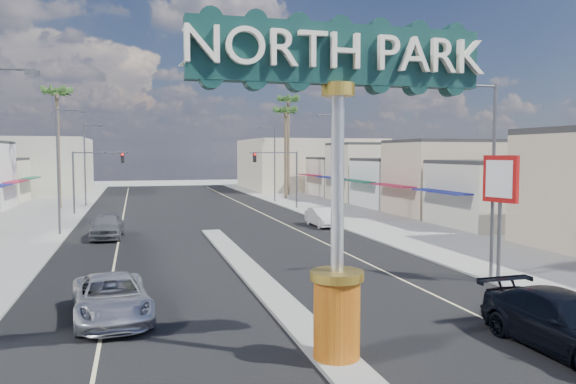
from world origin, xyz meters
TOP-DOWN VIEW (x-y plane):
  - ground at (0.00, 30.00)m, footprint 160.00×160.00m
  - road at (0.00, 30.00)m, footprint 20.00×120.00m
  - median_island at (0.00, 14.00)m, footprint 1.30×30.00m
  - sidewalk_left at (-14.00, 30.00)m, footprint 8.00×120.00m
  - sidewalk_right at (14.00, 30.00)m, footprint 8.00×120.00m
  - storefront_row_right at (24.00, 43.00)m, footprint 12.00×42.00m
  - backdrop_far_left at (-22.00, 75.00)m, footprint 20.00×20.00m
  - backdrop_far_right at (22.00, 75.00)m, footprint 20.00×20.00m
  - gateway_sign at (0.00, 1.98)m, footprint 8.20×1.50m
  - traffic_signal_left at (-9.18, 43.99)m, footprint 5.09×0.45m
  - traffic_signal_right at (9.18, 43.99)m, footprint 5.09×0.45m
  - streetlight_l_mid at (-10.43, 30.00)m, footprint 2.03×0.22m
  - streetlight_l_far at (-10.43, 52.00)m, footprint 2.03×0.22m
  - streetlight_r_near at (10.43, 10.00)m, footprint 2.03×0.22m
  - streetlight_r_mid at (10.43, 30.00)m, footprint 2.03×0.22m
  - streetlight_r_far at (10.43, 52.00)m, footprint 2.03×0.22m
  - palm_left_far at (-13.00, 50.00)m, footprint 2.60×2.60m
  - palm_right_mid at (13.00, 56.00)m, footprint 2.60×2.60m
  - palm_right_far at (15.00, 62.00)m, footprint 2.60×2.60m
  - suv_left at (-6.23, 7.96)m, footprint 3.11×5.77m
  - suv_right at (6.87, 1.07)m, footprint 2.63×5.99m
  - car_parked_left at (-7.27, 27.72)m, footprint 2.32×5.21m
  - car_parked_right at (9.00, 29.72)m, footprint 1.65×4.53m
  - bank_pylon_sign at (10.49, 9.32)m, footprint 0.70×1.76m

SIDE VIEW (x-z plane):
  - ground at x=0.00m, z-range 0.00..0.00m
  - road at x=0.00m, z-range 0.00..0.01m
  - sidewalk_left at x=-14.00m, z-range 0.00..0.12m
  - sidewalk_right at x=14.00m, z-range 0.00..0.12m
  - median_island at x=0.00m, z-range 0.00..0.16m
  - car_parked_right at x=9.00m, z-range 0.00..1.48m
  - suv_left at x=-6.23m, z-range 0.00..1.54m
  - suv_right at x=6.87m, z-range 0.00..1.71m
  - car_parked_left at x=-7.27m, z-range 0.00..1.74m
  - storefront_row_right at x=24.00m, z-range 0.00..6.00m
  - backdrop_far_left at x=-22.00m, z-range 0.00..8.00m
  - backdrop_far_right at x=22.00m, z-range 0.00..8.00m
  - traffic_signal_left at x=-9.18m, z-range 1.27..7.27m
  - traffic_signal_right at x=9.18m, z-range 1.27..7.27m
  - bank_pylon_sign at x=10.49m, z-range 1.57..7.21m
  - streetlight_l_mid at x=-10.43m, z-range 0.57..9.57m
  - streetlight_l_far at x=-10.43m, z-range 0.57..9.57m
  - streetlight_r_near at x=10.43m, z-range 0.57..9.57m
  - streetlight_r_mid at x=10.43m, z-range 0.57..9.57m
  - streetlight_r_far at x=10.43m, z-range 0.57..9.57m
  - gateway_sign at x=0.00m, z-range 1.35..10.50m
  - palm_right_mid at x=13.00m, z-range 4.55..16.65m
  - palm_left_far at x=-13.00m, z-range 4.95..18.05m
  - palm_right_far at x=15.00m, z-range 5.34..19.44m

